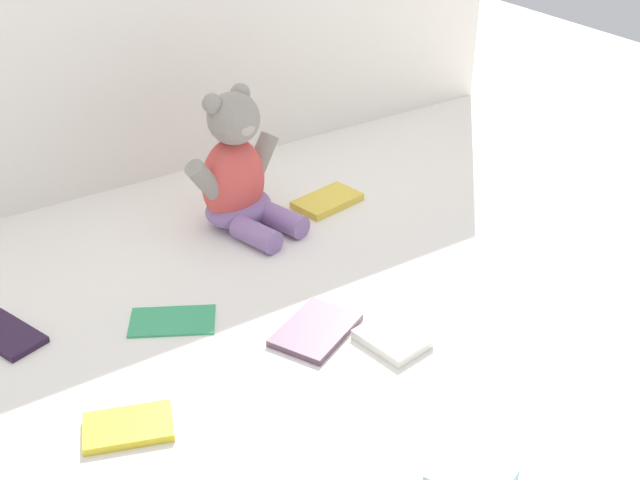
% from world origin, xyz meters
% --- Properties ---
extents(ground_plane, '(3.20, 3.20, 0.00)m').
position_xyz_m(ground_plane, '(0.00, 0.00, 0.00)').
color(ground_plane, silver).
extents(teddy_bear, '(0.22, 0.22, 0.27)m').
position_xyz_m(teddy_bear, '(-0.00, 0.18, 0.10)').
color(teddy_bear, '#D84C47').
rests_on(teddy_bear, ground_plane).
extents(book_case_0, '(0.17, 0.15, 0.01)m').
position_xyz_m(book_case_0, '(-0.07, -0.19, 0.01)').
color(book_case_0, '#5A3F51').
rests_on(book_case_0, ground_plane).
extents(book_case_1, '(0.15, 0.10, 0.01)m').
position_xyz_m(book_case_1, '(0.18, 0.15, 0.01)').
color(book_case_1, yellow).
rests_on(book_case_1, ground_plane).
extents(book_case_2, '(0.09, 0.11, 0.01)m').
position_xyz_m(book_case_2, '(0.01, -0.28, 0.01)').
color(book_case_2, silver).
rests_on(book_case_2, ground_plane).
extents(book_case_3, '(0.16, 0.13, 0.01)m').
position_xyz_m(book_case_3, '(-0.25, -0.04, 0.00)').
color(book_case_3, '#339B62').
rests_on(book_case_3, ground_plane).
extents(book_case_4, '(0.10, 0.14, 0.01)m').
position_xyz_m(book_case_4, '(-0.48, 0.06, 0.01)').
color(book_case_4, '#281730').
rests_on(book_case_4, ground_plane).
extents(book_case_5, '(0.11, 0.12, 0.02)m').
position_xyz_m(book_case_5, '(-0.08, -0.56, 0.01)').
color(book_case_5, '#79B3D0').
rests_on(book_case_5, ground_plane).
extents(book_case_6, '(0.14, 0.11, 0.01)m').
position_xyz_m(book_case_6, '(-0.40, -0.24, 0.01)').
color(book_case_6, gold).
rests_on(book_case_6, ground_plane).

